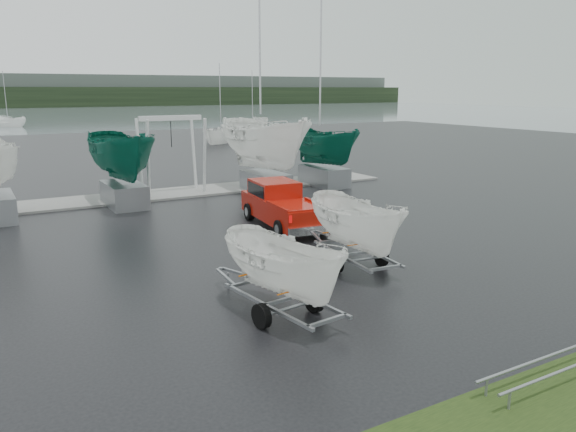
{
  "coord_description": "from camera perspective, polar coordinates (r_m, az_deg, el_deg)",
  "views": [
    {
      "loc": [
        -6.96,
        -15.46,
        5.48
      ],
      "look_at": [
        2.44,
        0.84,
        1.2
      ],
      "focal_mm": 35.0,
      "sensor_mm": 36.0,
      "label": 1
    }
  ],
  "objects": [
    {
      "name": "moored_boat_3",
      "position": [
        79.81,
        -3.6,
        8.85
      ],
      "size": [
        3.61,
        3.58,
        11.45
      ],
      "rotation": [
        0.0,
        0.0,
        5.23
      ],
      "color": "white",
      "rests_on": "ground"
    },
    {
      "name": "pickup_truck",
      "position": [
        22.89,
        -0.78,
        1.31
      ],
      "size": [
        2.4,
        5.45,
        1.76
      ],
      "rotation": [
        0.0,
        0.0,
        -0.11
      ],
      "color": "#9B1208",
      "rests_on": "ground"
    },
    {
      "name": "keelboat_3",
      "position": [
        32.21,
        3.74,
        9.36
      ],
      "size": [
        2.25,
        3.2,
        10.42
      ],
      "color": "gray",
      "rests_on": "ground"
    },
    {
      "name": "keelboat_2",
      "position": [
        29.88,
        -2.38,
        11.35
      ],
      "size": [
        2.97,
        3.2,
        11.16
      ],
      "color": "gray",
      "rests_on": "ground"
    },
    {
      "name": "trailer_parked",
      "position": [
        13.2,
        -0.45,
        0.08
      ],
      "size": [
        1.84,
        3.72,
        4.73
      ],
      "rotation": [
        0.0,
        0.0,
        0.13
      ],
      "color": "gray",
      "rests_on": "ground"
    },
    {
      "name": "ground_plane",
      "position": [
        17.82,
        -5.49,
        -5.16
      ],
      "size": [
        120.0,
        120.0,
        0.0
      ],
      "primitive_type": "plane",
      "color": "black",
      "rests_on": "ground"
    },
    {
      "name": "lake",
      "position": [
        115.8,
        -26.82,
        8.74
      ],
      "size": [
        300.0,
        300.0,
        0.0
      ],
      "primitive_type": "plane",
      "color": "slate",
      "rests_on": "ground"
    },
    {
      "name": "dock",
      "position": [
        29.8,
        -15.96,
        1.82
      ],
      "size": [
        30.0,
        3.0,
        0.12
      ],
      "primitive_type": "cube",
      "color": "gray",
      "rests_on": "ground"
    },
    {
      "name": "moored_boat_5",
      "position": [
        93.86,
        -26.52,
        8.14
      ],
      "size": [
        3.59,
        3.62,
        11.43
      ],
      "rotation": [
        0.0,
        0.0,
        3.7
      ],
      "color": "white",
      "rests_on": "ground"
    },
    {
      "name": "moored_boat_2",
      "position": [
        59.21,
        -6.79,
        7.42
      ],
      "size": [
        3.57,
        3.57,
        11.31
      ],
      "rotation": [
        0.0,
        0.0,
        5.5
      ],
      "color": "white",
      "rests_on": "ground"
    },
    {
      "name": "keelboat_1",
      "position": [
        27.45,
        -16.76,
        9.08
      ],
      "size": [
        2.48,
        3.2,
        7.71
      ],
      "color": "gray",
      "rests_on": "ground"
    },
    {
      "name": "boat_hoist",
      "position": [
        30.1,
        -11.75,
        7.19
      ],
      "size": [
        3.3,
        2.18,
        4.12
      ],
      "color": "silver",
      "rests_on": "ground"
    },
    {
      "name": "trailer_hitched",
      "position": [
        17.18,
        7.17,
        3.72
      ],
      "size": [
        1.95,
        3.71,
        5.17
      ],
      "rotation": [
        0.0,
        0.0,
        -0.11
      ],
      "color": "gray",
      "rests_on": "ground"
    }
  ]
}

